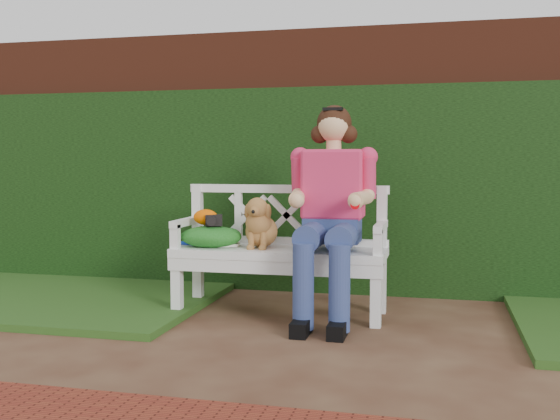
# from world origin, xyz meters

# --- Properties ---
(ground) EXTENTS (60.00, 60.00, 0.00)m
(ground) POSITION_xyz_m (0.00, 0.00, 0.00)
(ground) COLOR #432417
(brick_wall) EXTENTS (10.00, 0.30, 2.20)m
(brick_wall) POSITION_xyz_m (0.00, 1.90, 1.10)
(brick_wall) COLOR #5F2818
(brick_wall) RESTS_ON ground
(ivy_hedge) EXTENTS (10.00, 0.18, 1.70)m
(ivy_hedge) POSITION_xyz_m (0.00, 1.68, 0.85)
(ivy_hedge) COLOR #1F4716
(ivy_hedge) RESTS_ON ground
(grass_left) EXTENTS (2.60, 2.00, 0.05)m
(grass_left) POSITION_xyz_m (-2.40, 0.90, 0.03)
(grass_left) COLOR #224F18
(grass_left) RESTS_ON ground
(garden_bench) EXTENTS (1.64, 0.78, 0.48)m
(garden_bench) POSITION_xyz_m (-0.50, 0.79, 0.24)
(garden_bench) COLOR white
(garden_bench) RESTS_ON ground
(seated_woman) EXTENTS (0.67, 0.88, 1.50)m
(seated_woman) POSITION_xyz_m (-0.13, 0.77, 0.75)
(seated_woman) COLOR #F53D4E
(seated_woman) RESTS_ON ground
(dog) EXTENTS (0.27, 0.35, 0.37)m
(dog) POSITION_xyz_m (-0.64, 0.76, 0.66)
(dog) COLOR brown
(dog) RESTS_ON garden_bench
(tennis_racket) EXTENTS (0.58, 0.31, 0.03)m
(tennis_racket) POSITION_xyz_m (-0.97, 0.78, 0.49)
(tennis_racket) COLOR silver
(tennis_racket) RESTS_ON garden_bench
(green_bag) EXTENTS (0.50, 0.42, 0.15)m
(green_bag) POSITION_xyz_m (-1.00, 0.74, 0.56)
(green_bag) COLOR #2E8A28
(green_bag) RESTS_ON garden_bench
(camera_item) EXTENTS (0.14, 0.12, 0.08)m
(camera_item) POSITION_xyz_m (-0.98, 0.73, 0.67)
(camera_item) COLOR black
(camera_item) RESTS_ON green_bag
(baseball_glove) EXTENTS (0.21, 0.18, 0.11)m
(baseball_glove) POSITION_xyz_m (-1.05, 0.76, 0.69)
(baseball_glove) COLOR #F35E00
(baseball_glove) RESTS_ON green_bag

